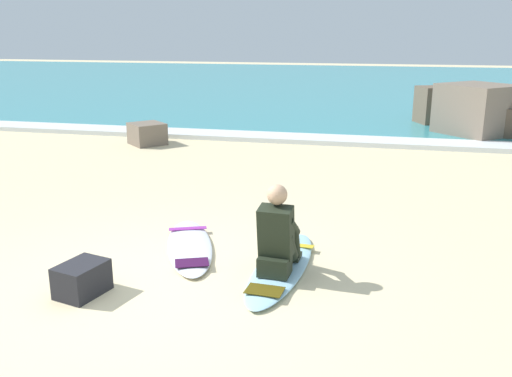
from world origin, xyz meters
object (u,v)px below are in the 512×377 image
at_px(surfboard_main, 281,267).
at_px(surfboard_spare_near, 190,246).
at_px(beach_bag, 82,279).
at_px(surfer_seated, 278,238).
at_px(shoreline_rock, 147,134).

distance_m(surfboard_main, surfboard_spare_near, 1.23).
bearing_deg(beach_bag, surfer_seated, 24.98).
bearing_deg(surfboard_main, shoreline_rock, 124.80).
bearing_deg(surfboard_main, beach_bag, -150.98).
xyz_separation_m(surfboard_main, surfboard_spare_near, (-1.17, 0.35, 0.00)).
height_order(surfer_seated, shoreline_rock, surfer_seated).
distance_m(surfer_seated, beach_bag, 1.99).
distance_m(surfer_seated, shoreline_rock, 7.56).
height_order(surfboard_main, surfboard_spare_near, same).
bearing_deg(surfer_seated, beach_bag, -155.02).
distance_m(surfer_seated, surfboard_spare_near, 1.33).
xyz_separation_m(surfboard_main, beach_bag, (-1.80, -1.00, 0.12)).
height_order(surfer_seated, beach_bag, surfer_seated).
bearing_deg(beach_bag, surfboard_main, 29.02).
height_order(surfboard_main, beach_bag, beach_bag).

